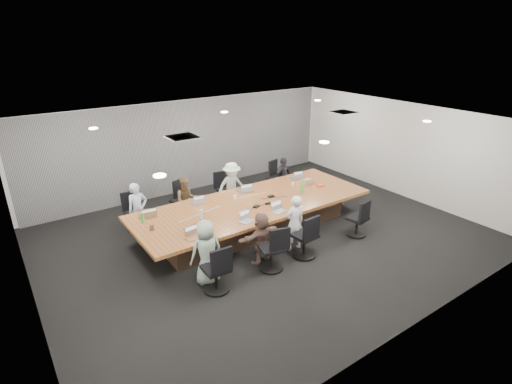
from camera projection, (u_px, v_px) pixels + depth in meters
floor at (265, 237)px, 9.75m from camera, size 10.00×8.00×0.00m
ceiling at (266, 123)px, 8.70m from camera, size 10.00×8.00×0.00m
wall_back at (189, 146)px, 12.27m from camera, size 10.00×0.00×2.80m
wall_front at (418, 258)px, 6.18m from camera, size 10.00×0.00×2.80m
wall_left at (21, 245)px, 6.58m from camera, size 0.00×8.00×2.80m
wall_right at (401, 149)px, 11.88m from camera, size 0.00×8.00×2.80m
curtain at (190, 146)px, 12.21m from camera, size 9.80×0.04×2.80m
conference_table at (254, 215)px, 9.98m from camera, size 6.00×2.20×0.74m
chair_0 at (135, 216)px, 9.99m from camera, size 0.53×0.53×0.72m
chair_1 at (181, 203)px, 10.65m from camera, size 0.68×0.68×0.80m
chair_2 at (226, 193)px, 11.39m from camera, size 0.59×0.59×0.75m
chair_3 at (275, 181)px, 12.34m from camera, size 0.62×0.62×0.74m
chair_4 at (216, 272)px, 7.60m from camera, size 0.57×0.57×0.81m
chair_5 at (271, 252)px, 8.30m from camera, size 0.68×0.68×0.83m
chair_6 at (304, 239)px, 8.78m from camera, size 0.61×0.61×0.85m
chair_7 at (357, 221)px, 9.70m from camera, size 0.59×0.59×0.75m
person_0 at (138, 210)px, 9.60m from camera, size 0.51×0.36×1.35m
laptop_0 at (146, 215)px, 9.16m from camera, size 0.39×0.30×0.02m
person_1 at (187, 200)px, 10.31m from camera, size 0.69×0.60×1.22m
laptop_1 at (196, 202)px, 9.84m from camera, size 0.31×0.23×0.02m
person_2 at (232, 186)px, 11.01m from camera, size 0.92×0.57×1.38m
laptop_2 at (243, 190)px, 10.57m from camera, size 0.36×0.27×0.02m
person_3 at (283, 177)px, 11.99m from camera, size 0.75×0.46×1.20m
laptop_3 at (295, 177)px, 11.51m from camera, size 0.31×0.23×0.02m
person_4 at (206, 252)px, 7.77m from camera, size 0.70×0.50×1.34m
laptop_4 at (193, 238)px, 8.16m from camera, size 0.35×0.27×0.02m
person_5 at (261, 238)px, 8.50m from camera, size 1.10×0.46×1.16m
laptop_5 at (247, 221)px, 8.85m from camera, size 0.34×0.27×0.02m
person_6 at (294, 223)px, 8.95m from camera, size 0.52×0.38×1.33m
laptop_6 at (279, 211)px, 9.34m from camera, size 0.33×0.25×0.02m
bottle_green_left at (143, 218)px, 8.75m from camera, size 0.08×0.08×0.25m
bottle_green_right at (302, 189)px, 10.37m from camera, size 0.08×0.08×0.26m
bottle_clear at (202, 214)px, 8.97m from camera, size 0.07×0.07×0.21m
cup_white_far at (235, 198)px, 10.00m from camera, size 0.11×0.11×0.11m
cup_white_near at (293, 184)px, 10.93m from camera, size 0.08×0.08×0.09m
mug_brown at (152, 227)px, 8.47m from camera, size 0.13×0.13×0.12m
mic_left at (256, 206)px, 9.59m from camera, size 0.19×0.17×0.03m
mic_right at (271, 196)px, 10.19m from camera, size 0.16×0.11×0.03m
stapler at (268, 203)px, 9.73m from camera, size 0.15×0.07×0.05m
canvas_bag at (307, 182)px, 11.01m from camera, size 0.28×0.19×0.14m
snack_packet at (320, 186)px, 10.87m from camera, size 0.23×0.19×0.04m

